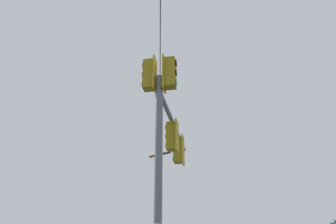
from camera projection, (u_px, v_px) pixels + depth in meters
signal_mast_assembly at (166, 137)px, 10.05m from camera, size 1.66×5.03×7.00m
utility_pole_wooden at (159, 213)px, 22.29m from camera, size 1.74×0.51×9.90m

